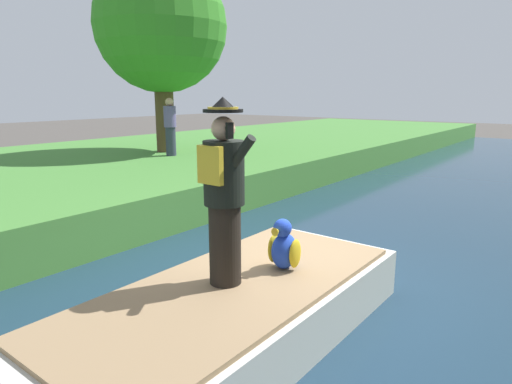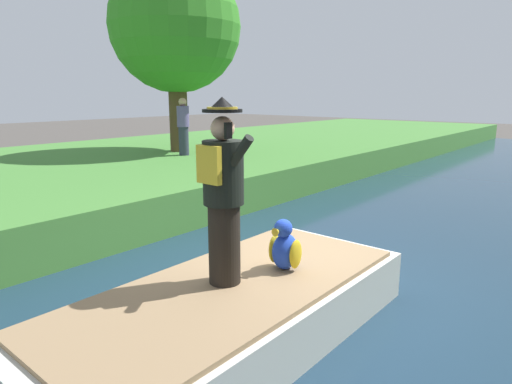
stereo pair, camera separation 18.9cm
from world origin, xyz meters
The scene contains 8 objects.
ground_plane centered at (0.00, 0.00, 0.00)m, with size 80.00×80.00×0.00m, color #4C4742.
canal_water centered at (0.00, 0.00, 0.05)m, with size 6.24×48.00×0.10m, color #1E384C.
grass_bank_near centered at (-7.95, 0.00, 0.44)m, with size 9.66×48.00×0.88m, color #478438.
boat centered at (0.00, -1.48, 0.40)m, with size 1.82×4.21×0.61m.
person_pirate centered at (-0.09, -1.48, 1.64)m, with size 0.61×0.42×1.85m.
parrot_plush centered at (0.16, -0.81, 0.95)m, with size 0.36×0.35×0.57m.
tree_broad centered at (-7.66, 4.37, 4.47)m, with size 3.79×3.79×5.52m.
person_bystander centered at (-6.83, 3.84, 1.69)m, with size 0.34×0.34×1.60m.
Camera 2 is at (2.88, -4.52, 2.58)m, focal length 31.30 mm.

